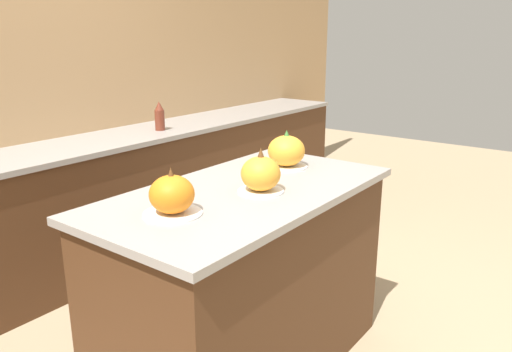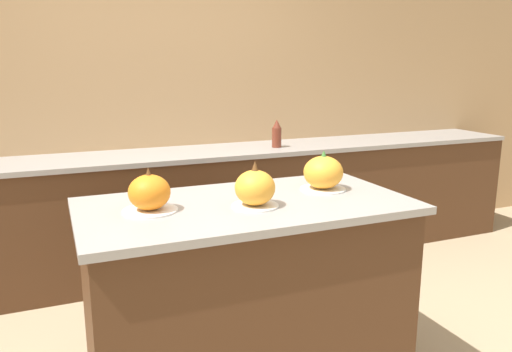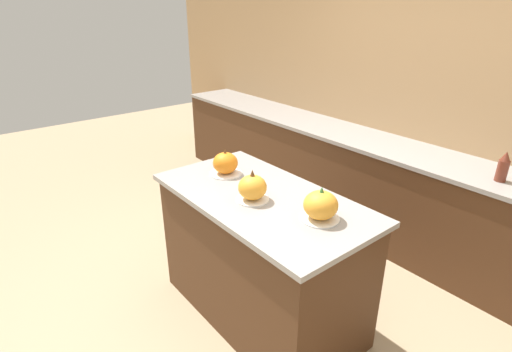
{
  "view_description": "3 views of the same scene",
  "coord_description": "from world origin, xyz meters",
  "views": [
    {
      "loc": [
        -1.7,
        -1.34,
        1.63
      ],
      "look_at": [
        0.06,
        -0.02,
        0.99
      ],
      "focal_mm": 35.0,
      "sensor_mm": 36.0,
      "label": 1
    },
    {
      "loc": [
        -0.79,
        -2.02,
        1.55
      ],
      "look_at": [
        0.05,
        0.01,
        1.06
      ],
      "focal_mm": 35.0,
      "sensor_mm": 36.0,
      "label": 2
    },
    {
      "loc": [
        1.74,
        -1.46,
        2.07
      ],
      "look_at": [
        -0.05,
        -0.0,
        1.06
      ],
      "focal_mm": 28.0,
      "sensor_mm": 36.0,
      "label": 3
    }
  ],
  "objects": [
    {
      "name": "pumpkin_cake_center",
      "position": [
        0.01,
        -0.08,
        1.02
      ],
      "size": [
        0.21,
        0.21,
        0.2
      ],
      "color": "white",
      "rests_on": "kitchen_island"
    },
    {
      "name": "pumpkin_cake_left",
      "position": [
        -0.43,
        0.02,
        1.02
      ],
      "size": [
        0.23,
        0.23,
        0.19
      ],
      "color": "white",
      "rests_on": "kitchen_island"
    },
    {
      "name": "pumpkin_cake_right",
      "position": [
        0.43,
        0.07,
        1.03
      ],
      "size": [
        0.23,
        0.23,
        0.2
      ],
      "color": "white",
      "rests_on": "kitchen_island"
    },
    {
      "name": "kitchen_island",
      "position": [
        0.0,
        0.0,
        0.47
      ],
      "size": [
        1.49,
        0.78,
        0.94
      ],
      "color": "#4C2D19",
      "rests_on": "ground_plane"
    },
    {
      "name": "back_counter",
      "position": [
        0.0,
        1.54,
        0.46
      ],
      "size": [
        6.0,
        0.6,
        0.92
      ],
      "color": "#4C2D19",
      "rests_on": "ground_plane"
    },
    {
      "name": "bottle_tall",
      "position": [
        0.84,
        1.48,
        1.02
      ],
      "size": [
        0.07,
        0.07,
        0.22
      ],
      "color": "maroon",
      "rests_on": "back_counter"
    },
    {
      "name": "wall_back",
      "position": [
        0.0,
        1.87,
        1.25
      ],
      "size": [
        8.0,
        0.06,
        2.5
      ],
      "color": "tan",
      "rests_on": "ground_plane"
    },
    {
      "name": "ground_plane",
      "position": [
        0.0,
        0.0,
        0.0
      ],
      "size": [
        12.0,
        12.0,
        0.0
      ],
      "primitive_type": "plane",
      "color": "tan"
    }
  ]
}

